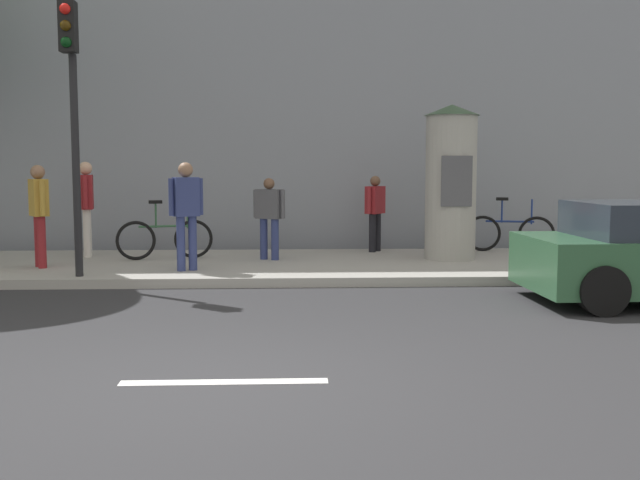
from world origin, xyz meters
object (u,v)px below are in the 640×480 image
(bicycle_leaning, at_px, (509,232))
(bicycle_upright, at_px, (165,238))
(pedestrian_in_dark_shirt, at_px, (186,207))
(pedestrian_with_bag, at_px, (86,201))
(pedestrian_in_red_top, at_px, (269,212))
(poster_column, at_px, (451,181))
(pedestrian_in_light_jacket, at_px, (39,207))
(pedestrian_near_pole, at_px, (375,208))
(traffic_light, at_px, (72,94))

(bicycle_leaning, distance_m, bicycle_upright, 6.78)
(pedestrian_in_dark_shirt, relative_size, pedestrian_with_bag, 0.99)
(pedestrian_with_bag, distance_m, bicycle_leaning, 8.28)
(pedestrian_in_dark_shirt, bearing_deg, bicycle_upright, 111.42)
(pedestrian_in_dark_shirt, bearing_deg, pedestrian_in_red_top, 46.34)
(poster_column, relative_size, pedestrian_in_light_jacket, 1.63)
(pedestrian_in_red_top, bearing_deg, pedestrian_in_light_jacket, -167.04)
(pedestrian_in_red_top, height_order, pedestrian_with_bag, pedestrian_with_bag)
(bicycle_leaning, bearing_deg, pedestrian_near_pole, 176.75)
(pedestrian_in_red_top, bearing_deg, pedestrian_near_pole, 30.32)
(poster_column, relative_size, pedestrian_with_bag, 1.58)
(bicycle_upright, bearing_deg, poster_column, -2.27)
(traffic_light, relative_size, pedestrian_in_dark_shirt, 2.34)
(traffic_light, bearing_deg, pedestrian_in_dark_shirt, 23.15)
(pedestrian_near_pole, distance_m, pedestrian_in_light_jacket, 6.31)
(traffic_light, height_order, bicycle_leaning, traffic_light)
(pedestrian_in_dark_shirt, height_order, pedestrian_with_bag, pedestrian_with_bag)
(pedestrian_in_dark_shirt, bearing_deg, bicycle_leaning, 21.89)
(pedestrian_in_dark_shirt, bearing_deg, pedestrian_in_light_jacket, 168.90)
(pedestrian_with_bag, relative_size, bicycle_upright, 1.04)
(pedestrian_in_light_jacket, bearing_deg, bicycle_upright, 28.82)
(pedestrian_near_pole, relative_size, pedestrian_in_dark_shirt, 0.86)
(pedestrian_near_pole, relative_size, pedestrian_in_red_top, 1.02)
(pedestrian_with_bag, bearing_deg, pedestrian_near_pole, 6.56)
(pedestrian_in_red_top, bearing_deg, traffic_light, -144.69)
(pedestrian_near_pole, distance_m, pedestrian_in_dark_shirt, 4.30)
(pedestrian_in_red_top, height_order, bicycle_leaning, pedestrian_in_red_top)
(pedestrian_in_red_top, xyz_separation_m, bicycle_upright, (-1.93, 0.17, -0.49))
(pedestrian_in_light_jacket, bearing_deg, pedestrian_in_red_top, 12.96)
(pedestrian_with_bag, bearing_deg, poster_column, -5.24)
(pedestrian_in_dark_shirt, distance_m, pedestrian_with_bag, 2.90)
(pedestrian_in_light_jacket, xyz_separation_m, bicycle_upright, (1.92, 1.06, -0.64))
(poster_column, height_order, bicycle_leaning, poster_column)
(traffic_light, distance_m, pedestrian_in_red_top, 4.06)
(pedestrian_in_light_jacket, height_order, bicycle_upright, pedestrian_in_light_jacket)
(poster_column, bearing_deg, traffic_light, -162.03)
(pedestrian_in_light_jacket, height_order, bicycle_leaning, pedestrian_in_light_jacket)
(pedestrian_near_pole, height_order, bicycle_leaning, pedestrian_near_pole)
(poster_column, relative_size, pedestrian_in_dark_shirt, 1.59)
(bicycle_leaning, xyz_separation_m, bicycle_upright, (-6.72, -0.90, 0.00))
(pedestrian_in_dark_shirt, relative_size, pedestrian_in_light_jacket, 1.02)
(bicycle_upright, bearing_deg, pedestrian_in_dark_shirt, -68.58)
(traffic_light, bearing_deg, poster_column, 17.97)
(pedestrian_in_dark_shirt, height_order, bicycle_leaning, pedestrian_in_dark_shirt)
(pedestrian_in_dark_shirt, xyz_separation_m, bicycle_upright, (-0.61, 1.56, -0.65))
(poster_column, xyz_separation_m, pedestrian_in_red_top, (-3.34, 0.04, -0.56))
(pedestrian_in_red_top, xyz_separation_m, pedestrian_in_light_jacket, (-3.86, -0.89, 0.15))
(bicycle_leaning, bearing_deg, pedestrian_in_light_jacket, -167.24)
(poster_column, distance_m, pedestrian_near_pole, 1.85)
(traffic_light, xyz_separation_m, poster_column, (6.25, 2.03, -1.37))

